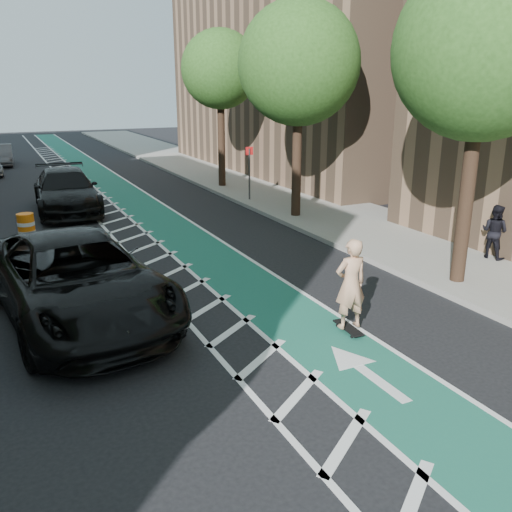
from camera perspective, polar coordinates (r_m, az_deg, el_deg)
ground at (r=11.21m, az=-9.72°, el=-9.21°), size 120.00×120.00×0.00m
bike_lane at (r=21.08m, az=-9.72°, el=3.48°), size 2.00×90.00×0.01m
buffer_strip at (r=20.73m, az=-13.69°, el=3.00°), size 1.40×90.00×0.01m
sidewalk_right at (r=23.65m, az=5.59°, el=5.33°), size 5.00×90.00×0.15m
curb_right at (r=22.49m, az=0.23°, el=4.80°), size 0.12×90.00×0.16m
building_right_far at (r=36.17m, az=8.91°, el=24.35°), size 14.00×22.00×19.00m
tree_r_b at (r=14.35m, az=22.74°, el=19.32°), size 4.20×4.20×7.90m
tree_r_c at (r=20.61m, az=5.11°, el=19.52°), size 4.20×4.20×7.90m
tree_r_d at (r=27.79m, az=-3.87°, el=18.97°), size 4.20×4.20×7.90m
sign_post at (r=24.26m, az=-0.70°, el=8.77°), size 0.35×0.08×2.47m
skateboard at (r=11.72m, az=9.68°, el=-7.46°), size 0.31×0.90×0.12m
skateboarder at (r=11.34m, az=9.93°, el=-2.91°), size 0.74×0.51×1.93m
suv_near at (r=12.54m, az=-18.38°, el=-2.32°), size 3.93×7.05×1.86m
suv_far at (r=23.94m, az=-19.37°, el=6.50°), size 2.70×6.06×1.73m
car_grey at (r=40.12m, az=-25.28°, el=9.58°), size 1.63×4.17×1.35m
pedestrian at (r=17.24m, az=23.81°, el=2.37°), size 0.78×0.90×1.59m
barrel_a at (r=13.58m, az=-22.61°, el=-3.32°), size 0.75×0.75×1.02m
barrel_b at (r=19.73m, az=-23.01°, el=2.71°), size 0.69×0.69×0.95m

